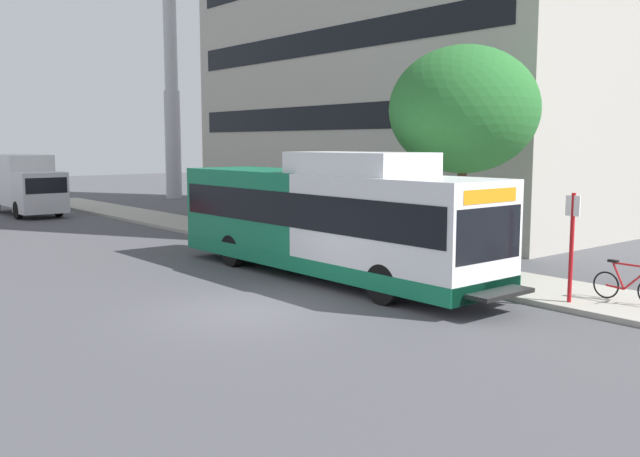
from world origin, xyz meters
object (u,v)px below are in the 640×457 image
at_px(transit_bus, 326,219).
at_px(box_truck_background, 24,183).
at_px(bus_stop_sign_pole, 572,239).
at_px(bicycle_parked, 628,285).
at_px(street_tree_near_stop, 464,110).

relative_size(transit_bus, box_truck_background, 1.75).
xyz_separation_m(transit_bus, bus_stop_sign_pole, (2.02, -6.57, -0.05)).
bearing_deg(box_truck_background, bus_stop_sign_pole, -83.90).
xyz_separation_m(bicycle_parked, box_truck_background, (-4.33, 31.56, 1.18)).
bearing_deg(box_truck_background, transit_bus, -87.02).
bearing_deg(box_truck_background, street_tree_near_stop, -79.17).
bearing_deg(bicycle_parked, street_tree_near_stop, 83.40).
distance_m(street_tree_near_stop, box_truck_background, 26.66).
distance_m(bicycle_parked, box_truck_background, 31.88).
bearing_deg(street_tree_near_stop, bicycle_parked, -96.60).
height_order(bus_stop_sign_pole, bicycle_parked, bus_stop_sign_pole).
height_order(bicycle_parked, box_truck_background, box_truck_background).
xyz_separation_m(bicycle_parked, street_tree_near_stop, (0.64, 5.55, 4.31)).
relative_size(transit_bus, bus_stop_sign_pole, 4.71).
height_order(transit_bus, street_tree_near_stop, street_tree_near_stop).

